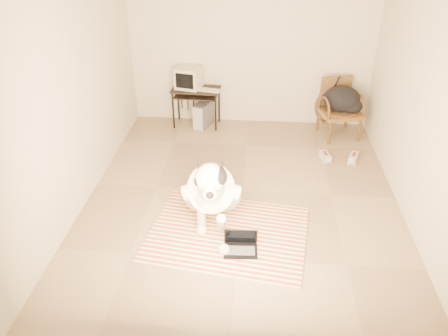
# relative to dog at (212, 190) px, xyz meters

# --- Properties ---
(floor) EXTENTS (4.50, 4.50, 0.00)m
(floor) POSITION_rel_dog_xyz_m (0.34, 0.64, -0.42)
(floor) COLOR #8F7757
(floor) RESTS_ON ground
(wall_back) EXTENTS (4.50, 0.00, 4.50)m
(wall_back) POSITION_rel_dog_xyz_m (0.34, 2.89, 0.93)
(wall_back) COLOR beige
(wall_back) RESTS_ON floor
(wall_front) EXTENTS (4.50, 0.00, 4.50)m
(wall_front) POSITION_rel_dog_xyz_m (0.34, -1.61, 0.93)
(wall_front) COLOR beige
(wall_front) RESTS_ON floor
(wall_left) EXTENTS (0.00, 4.50, 4.50)m
(wall_left) POSITION_rel_dog_xyz_m (-1.66, 0.64, 0.93)
(wall_left) COLOR beige
(wall_left) RESTS_ON floor
(wall_right) EXTENTS (0.00, 4.50, 4.50)m
(wall_right) POSITION_rel_dog_xyz_m (2.34, 0.64, 0.93)
(wall_right) COLOR beige
(wall_right) RESTS_ON floor
(rug) EXTENTS (1.96, 1.60, 0.02)m
(rug) POSITION_rel_dog_xyz_m (0.21, -0.27, -0.41)
(rug) COLOR red
(rug) RESTS_ON floor
(dog) EXTENTS (0.71, 1.45, 1.06)m
(dog) POSITION_rel_dog_xyz_m (0.00, 0.00, 0.00)
(dog) COLOR silver
(dog) RESTS_ON rug
(laptop) EXTENTS (0.38, 0.28, 0.26)m
(laptop) POSITION_rel_dog_xyz_m (0.37, -0.54, -0.34)
(laptop) COLOR black
(laptop) RESTS_ON rug
(computer_desk) EXTENTS (0.82, 0.49, 0.66)m
(computer_desk) POSITION_rel_dog_xyz_m (-0.55, 2.63, 0.15)
(computer_desk) COLOR black
(computer_desk) RESTS_ON floor
(crt_monitor) EXTENTS (0.46, 0.45, 0.35)m
(crt_monitor) POSITION_rel_dog_xyz_m (-0.67, 2.68, 0.42)
(crt_monitor) COLOR #C3B599
(crt_monitor) RESTS_ON computer_desk
(desk_keyboard) EXTENTS (0.41, 0.22, 0.03)m
(desk_keyboard) POSITION_rel_dog_xyz_m (-0.32, 2.55, 0.26)
(desk_keyboard) COLOR #C3B599
(desk_keyboard) RESTS_ON computer_desk
(pc_tower) EXTENTS (0.33, 0.49, 0.43)m
(pc_tower) POSITION_rel_dog_xyz_m (-0.43, 2.59, -0.21)
(pc_tower) COLOR #4F4E51
(pc_tower) RESTS_ON floor
(rattan_chair) EXTENTS (0.74, 0.73, 0.93)m
(rattan_chair) POSITION_rel_dog_xyz_m (1.81, 2.47, 0.05)
(rattan_chair) COLOR brown
(rattan_chair) RESTS_ON floor
(backpack) EXTENTS (0.62, 0.48, 0.43)m
(backpack) POSITION_rel_dog_xyz_m (1.85, 2.42, 0.20)
(backpack) COLOR black
(backpack) RESTS_ON rattan_chair
(sneaker_left) EXTENTS (0.17, 0.28, 0.09)m
(sneaker_left) POSITION_rel_dog_xyz_m (1.54, 1.61, -0.38)
(sneaker_left) COLOR silver
(sneaker_left) RESTS_ON floor
(sneaker_right) EXTENTS (0.21, 0.31, 0.10)m
(sneaker_right) POSITION_rel_dog_xyz_m (1.96, 1.60, -0.38)
(sneaker_right) COLOR silver
(sneaker_right) RESTS_ON floor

